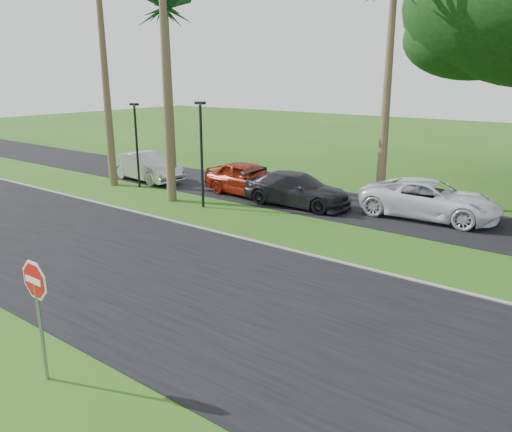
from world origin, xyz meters
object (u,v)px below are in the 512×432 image
object	(u,v)px
stop_sign_near	(37,296)
car_red	(249,179)
car_silver	(147,167)
car_minivan	(430,200)
car_dark	(297,190)

from	to	relation	value
stop_sign_near	car_red	distance (m)	15.76
car_silver	car_minivan	distance (m)	15.16
car_red	car_minivan	xyz separation A→B (m)	(8.36, 1.41, -0.04)
stop_sign_near	car_red	xyz separation A→B (m)	(-6.21, 14.45, -0.95)
car_red	stop_sign_near	bearing A→B (deg)	-151.20
car_minivan	car_red	bearing A→B (deg)	96.13
car_silver	car_minivan	xyz separation A→B (m)	(15.02, 2.05, -0.00)
stop_sign_near	car_silver	distance (m)	18.90
car_dark	car_minivan	size ratio (longest dim) A/B	0.90
car_red	car_dark	size ratio (longest dim) A/B	0.95
stop_sign_near	car_red	size ratio (longest dim) A/B	0.55
car_silver	car_dark	bearing A→B (deg)	-81.28
car_silver	car_dark	distance (m)	9.57
car_dark	car_minivan	bearing A→B (deg)	-76.88
car_silver	car_red	world-z (taller)	car_red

